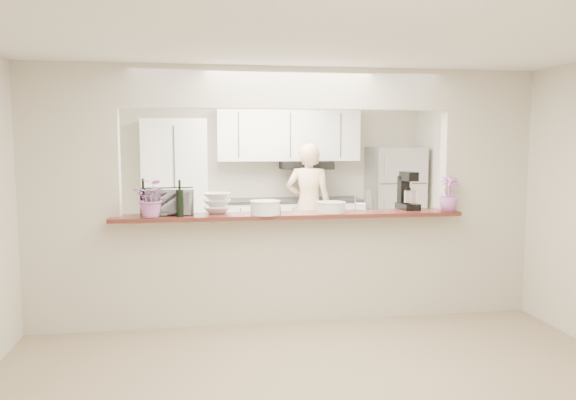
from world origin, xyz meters
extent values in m
plane|color=tan|center=(0.00, 0.00, 0.00)|extent=(6.00, 6.00, 0.00)
cube|color=beige|center=(0.00, 1.55, 0.01)|extent=(5.00, 2.90, 0.01)
cube|color=beige|center=(-2.05, 0.00, 1.25)|extent=(0.90, 0.15, 2.50)
cube|color=beige|center=(2.05, 0.00, 1.25)|extent=(0.90, 0.15, 2.50)
cube|color=beige|center=(0.00, 0.00, 2.30)|extent=(3.20, 0.15, 0.40)
cube|color=beige|center=(0.00, 0.00, 0.53)|extent=(3.20, 0.15, 1.05)
cube|color=maroon|center=(0.00, -0.05, 1.07)|extent=(3.40, 0.38, 0.04)
cube|color=white|center=(-1.20, 2.70, 1.05)|extent=(0.90, 0.60, 2.10)
cube|color=white|center=(0.45, 2.70, 0.45)|extent=(2.10, 0.60, 0.90)
cube|color=#2C2C2E|center=(0.45, 2.70, 0.92)|extent=(2.10, 0.62, 0.04)
cube|color=white|center=(0.45, 2.83, 1.88)|extent=(2.10, 0.35, 0.75)
cube|color=black|center=(0.70, 2.72, 1.44)|extent=(0.75, 0.45, 0.12)
cube|color=black|center=(1.20, 2.40, 0.50)|extent=(0.55, 0.02, 0.55)
cube|color=#A3A3A7|center=(2.05, 2.65, 0.85)|extent=(0.75, 0.70, 1.70)
imported|color=pink|center=(-1.30, -0.15, 1.27)|extent=(0.41, 0.39, 0.36)
cylinder|color=black|center=(-1.05, -0.15, 1.22)|extent=(0.07, 0.07, 0.25)
cylinder|color=black|center=(-1.05, -0.15, 1.39)|extent=(0.02, 0.02, 0.09)
cylinder|color=black|center=(-1.40, 0.07, 1.22)|extent=(0.07, 0.07, 0.26)
cylinder|color=black|center=(-1.40, 0.07, 1.39)|extent=(0.02, 0.02, 0.09)
imported|color=#9D9CA1|center=(-1.15, 0.05, 1.21)|extent=(0.46, 0.32, 0.25)
imported|color=silver|center=(-0.70, 0.05, 1.19)|extent=(0.30, 0.30, 0.20)
cylinder|color=white|center=(-0.25, -0.13, 1.15)|extent=(0.28, 0.28, 0.13)
cylinder|color=white|center=(-0.25, -0.13, 1.22)|extent=(0.29, 0.29, 0.01)
cylinder|color=white|center=(0.42, -0.03, 1.14)|extent=(0.28, 0.28, 0.09)
cylinder|color=white|center=(0.42, -0.03, 1.19)|extent=(0.29, 0.29, 0.01)
cylinder|color=maroon|center=(-0.15, -0.03, 1.12)|extent=(0.13, 0.13, 0.06)
cylinder|color=#CCB590|center=(0.40, -0.03, 1.12)|extent=(0.14, 0.14, 0.07)
cube|color=silver|center=(0.80, 0.05, 1.10)|extent=(0.26, 0.20, 0.01)
cube|color=white|center=(0.80, 0.05, 1.13)|extent=(0.12, 0.12, 0.06)
cube|color=black|center=(1.25, 0.05, 1.12)|extent=(0.20, 0.28, 0.06)
cube|color=black|center=(1.24, 0.14, 1.29)|extent=(0.12, 0.10, 0.28)
cube|color=black|center=(1.25, 0.04, 1.43)|extent=(0.14, 0.23, 0.09)
cylinder|color=#B7B7BC|center=(1.26, -0.01, 1.23)|extent=(0.13, 0.13, 0.12)
imported|color=#BB65B4|center=(1.60, -0.15, 1.27)|extent=(0.20, 0.20, 0.35)
imported|color=beige|center=(0.65, 2.30, 0.88)|extent=(0.74, 0.59, 1.75)
camera|label=1|loc=(-0.87, -5.42, 1.79)|focal=35.00mm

